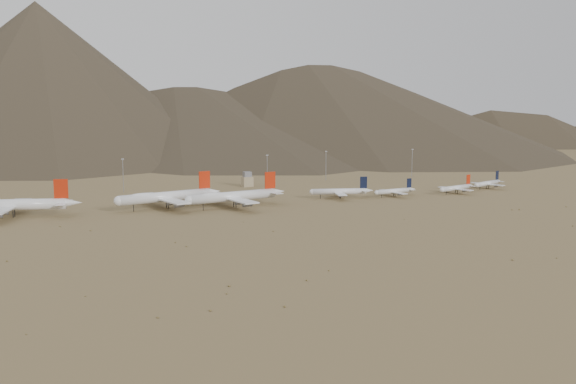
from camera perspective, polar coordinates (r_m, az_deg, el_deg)
name	(u,v)px	position (r m, az deg, el deg)	size (l,w,h in m)	color
ground	(264,212)	(397.85, -2.15, -1.78)	(3000.00, 3000.00, 0.00)	olive
mountain_ridge	(97,58)	(1277.89, -16.61, 11.31)	(4400.00, 1000.00, 300.00)	brown
widebody_west	(12,204)	(411.42, -23.35, -1.02)	(73.36, 58.08, 22.40)	white
widebody_centre	(166,196)	(417.68, -10.81, -0.39)	(73.20, 57.67, 22.16)	white
widebody_east	(234,196)	(414.66, -4.87, -0.37)	(72.14, 56.37, 21.61)	white
narrowbody_a	(341,191)	(455.13, 4.70, 0.06)	(45.22, 33.41, 15.26)	white
narrowbody_b	(395,191)	(468.96, 9.47, 0.09)	(37.38, 27.16, 12.38)	white
narrowbody_c	(457,188)	(494.82, 14.77, 0.37)	(38.55, 28.61, 13.11)	white
narrowbody_d	(488,183)	(530.05, 17.36, 0.75)	(37.33, 28.01, 13.00)	white
control_tower	(247,180)	(518.99, -3.64, 1.07)	(8.00, 8.00, 12.00)	tan
mast_west	(123,174)	(498.29, -14.45, 1.58)	(2.00, 0.60, 25.70)	gray
mast_centre	(267,169)	(518.19, -1.86, 2.06)	(2.00, 0.60, 25.70)	gray
mast_east	(326,164)	(559.48, 3.39, 2.49)	(2.00, 0.60, 25.70)	gray
mast_far_east	(412,161)	(594.96, 10.97, 2.68)	(2.00, 0.60, 25.70)	gray
desert_scrub	(297,250)	(294.37, 0.83, -5.18)	(418.85, 176.48, 0.93)	olive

